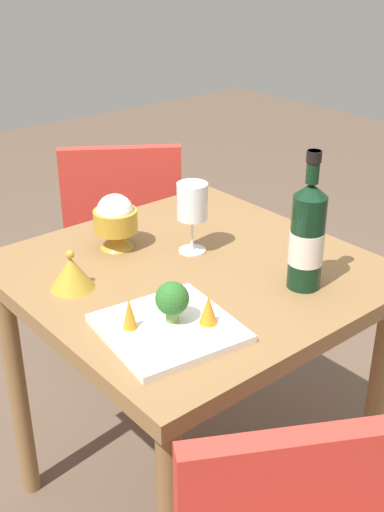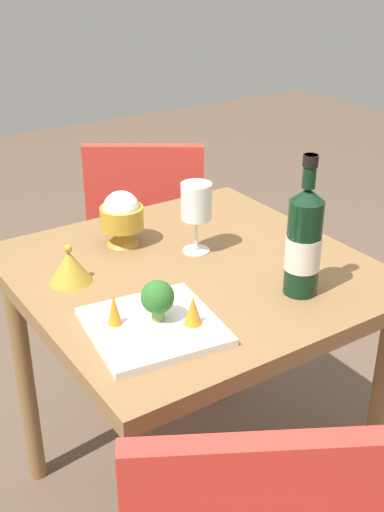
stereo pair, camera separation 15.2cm
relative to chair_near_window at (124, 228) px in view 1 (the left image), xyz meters
name	(u,v)px [view 1 (the left image)]	position (x,y,z in m)	size (l,w,h in m)	color
ground_plane	(192,498)	(-0.29, -0.72, -0.53)	(8.00, 8.00, 0.00)	brown
dining_table	(192,305)	(-0.29, -0.72, 0.12)	(0.79, 0.79, 0.76)	olive
chair_near_window	(124,228)	(0.00, 0.00, 0.00)	(0.56, 0.56, 0.85)	red
wine_bottle	(307,236)	(-0.15, -0.95, 0.35)	(0.08, 0.08, 0.32)	black
wine_glass	(192,203)	(-0.23, -0.66, 0.36)	(0.08, 0.08, 0.18)	white
rice_bowl	(116,220)	(-0.36, -0.52, 0.30)	(0.11, 0.11, 0.14)	gold
rice_bowl_lid	(72,273)	(-0.56, -0.63, 0.26)	(0.10, 0.10, 0.09)	gold
serving_plate	(169,328)	(-0.50, -0.91, 0.23)	(0.28, 0.28, 0.02)	white
broccoli_floret	(172,299)	(-0.49, -0.90, 0.29)	(0.07, 0.07, 0.09)	#729E4C
carrot_garnish_left	(129,313)	(-0.57, -0.87, 0.28)	(0.03, 0.03, 0.07)	orange
carrot_garnish_right	(208,310)	(-0.44, -0.95, 0.27)	(0.04, 0.04, 0.06)	orange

